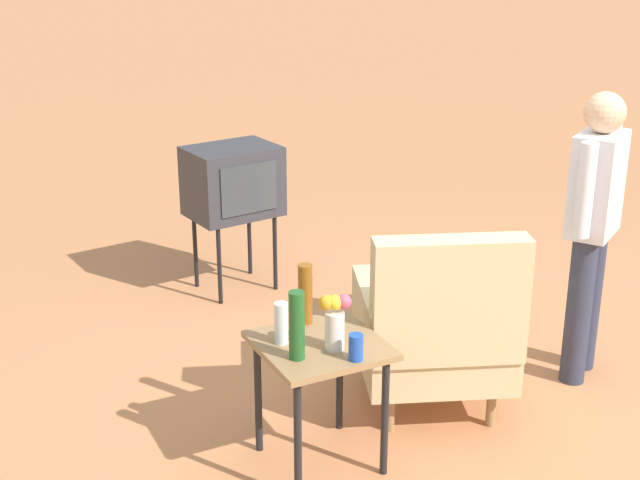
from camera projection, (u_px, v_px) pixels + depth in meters
The scene contains 10 objects.
ground_plane at pixel (466, 406), 4.80m from camera, with size 60.00×60.00×0.00m, color #C17A4C.
armchair at pixel (438, 327), 4.59m from camera, with size 0.99×1.00×1.06m.
side_table at pixel (320, 361), 4.13m from camera, with size 0.56×0.56×0.64m.
tv_on_stand at pixel (233, 182), 6.07m from camera, with size 0.65×0.51×1.03m.
person_standing at pixel (593, 220), 4.83m from camera, with size 0.50×0.38×1.64m.
bottle_tall_amber at pixel (305, 294), 4.25m from camera, with size 0.07×0.07×0.30m, color brown.
bottle_wine_green at pixel (297, 326), 3.90m from camera, with size 0.07×0.07×0.32m, color #1E5623.
bottle_short_clear at pixel (281, 323), 4.06m from camera, with size 0.06×0.06×0.20m, color silver.
soda_can_blue at pixel (356, 347), 3.92m from camera, with size 0.07×0.07×0.12m, color blue.
flower_vase at pixel (335, 319), 3.99m from camera, with size 0.15×0.10×0.27m.
Camera 1 is at (2.60, 3.39, 2.49)m, focal length 49.86 mm.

